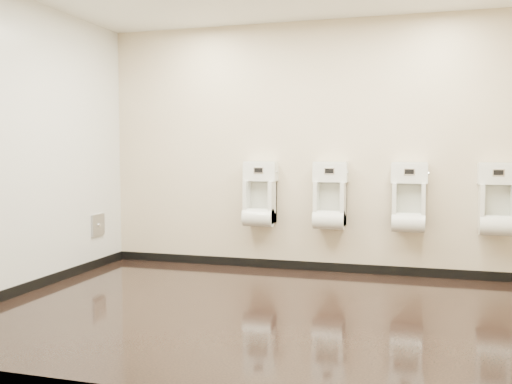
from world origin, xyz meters
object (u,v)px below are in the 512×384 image
access_panel (98,225)px  urinal_1 (330,201)px  urinal_0 (260,199)px  urinal_3 (497,205)px  urinal_2 (409,203)px

access_panel → urinal_1: bearing=9.1°
urinal_0 → urinal_1: bearing=0.0°
access_panel → urinal_0: (1.84, 0.42, 0.31)m
access_panel → urinal_0: bearing=12.9°
urinal_3 → urinal_0: bearing=180.0°
urinal_3 → urinal_2: bearing=180.0°
access_panel → urinal_2: size_ratio=0.35×
urinal_0 → urinal_2: 1.64m
urinal_0 → urinal_1: size_ratio=1.00×
access_panel → urinal_1: (2.64, 0.42, 0.31)m
urinal_2 → urinal_3: 0.86m
access_panel → urinal_3: 4.37m
urinal_1 → urinal_2: bearing=0.0°
urinal_2 → urinal_3: (0.86, 0.00, 0.00)m
urinal_1 → urinal_2: 0.84m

